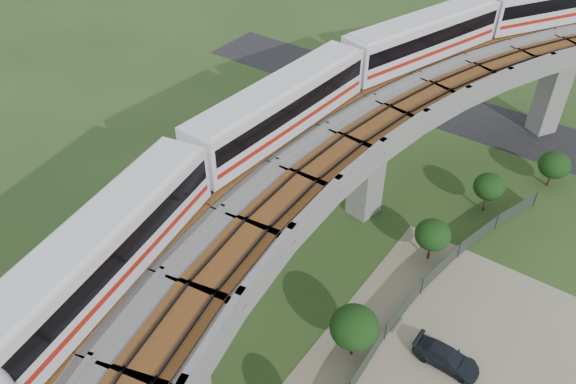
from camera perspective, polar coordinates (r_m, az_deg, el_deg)
name	(u,v)px	position (r m, az deg, el deg)	size (l,w,h in m)	color
ground	(280,282)	(40.94, -0.86, -9.16)	(160.00, 160.00, 0.00)	#2E4A1D
asphalt_road	(447,110)	(62.41, 15.87, 8.00)	(60.00, 8.00, 0.03)	#232326
viaduct	(331,206)	(33.12, 4.36, -1.45)	(19.58, 73.98, 11.40)	#99968E
metro_train	(375,81)	(39.55, 8.82, 11.06)	(15.99, 60.49, 3.64)	white
fence	(403,342)	(37.46, 11.65, -14.65)	(3.87, 38.73, 1.50)	#2D382D
tree_0	(554,165)	(53.17, 25.44, 2.49)	(2.67, 2.67, 3.33)	#382314
tree_1	(489,187)	(47.95, 19.75, 0.52)	(2.51, 2.51, 3.57)	#382314
tree_2	(433,235)	(42.19, 14.49, -4.23)	(2.64, 2.64, 3.58)	#382314
tree_3	(354,327)	(35.20, 6.74, -13.47)	(3.04, 3.04, 3.98)	#382314
car_dark	(446,357)	(37.49, 15.80, -15.86)	(1.69, 4.17, 1.21)	black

